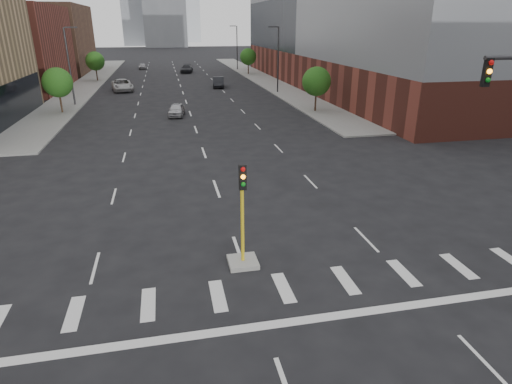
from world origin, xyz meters
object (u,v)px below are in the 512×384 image
object	(u,v)px
car_far_left	(122,85)
median_traffic_signal	(243,244)
car_distant	(142,66)
car_deep_right	(187,69)
car_mid_right	(218,82)
car_near_left	(177,110)

from	to	relation	value
car_far_left	median_traffic_signal	bearing A→B (deg)	-89.76
car_distant	car_far_left	bearing A→B (deg)	-96.46
car_far_left	car_deep_right	world-z (taller)	car_far_left
car_far_left	car_deep_right	bearing A→B (deg)	56.39
car_deep_right	car_distant	world-z (taller)	car_deep_right
car_mid_right	car_distant	bearing A→B (deg)	118.70
car_near_left	car_mid_right	xyz separation A→B (m)	(7.35, 21.85, 0.12)
car_deep_right	car_near_left	bearing A→B (deg)	-85.44
car_mid_right	car_deep_right	world-z (taller)	car_mid_right
car_mid_right	car_distant	size ratio (longest dim) A/B	1.23
car_deep_right	median_traffic_signal	bearing A→B (deg)	-82.36
car_far_left	car_distant	distance (m)	33.60
median_traffic_signal	car_mid_right	bearing A→B (deg)	83.80
median_traffic_signal	car_mid_right	xyz separation A→B (m)	(5.85, 53.88, -0.19)
car_mid_right	car_deep_right	distance (m)	23.38
car_near_left	car_deep_right	world-z (taller)	car_deep_right
car_mid_right	median_traffic_signal	bearing A→B (deg)	-89.03
car_mid_right	car_distant	world-z (taller)	car_mid_right
car_deep_right	car_distant	distance (m)	13.16
car_near_left	car_deep_right	bearing A→B (deg)	94.31
car_near_left	car_distant	size ratio (longest dim) A/B	1.01
median_traffic_signal	car_near_left	size ratio (longest dim) A/B	1.12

